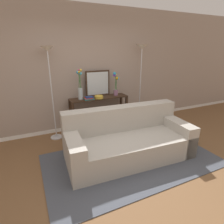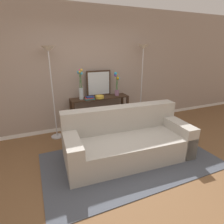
{
  "view_description": "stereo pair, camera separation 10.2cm",
  "coord_description": "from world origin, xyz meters",
  "px_view_note": "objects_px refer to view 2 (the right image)",
  "views": [
    {
      "loc": [
        -1.2,
        -2.12,
        1.9
      ],
      "look_at": [
        0.32,
        1.13,
        0.66
      ],
      "focal_mm": 29.69,
      "sensor_mm": 36.0,
      "label": 1
    },
    {
      "loc": [
        -1.11,
        -2.17,
        1.9
      ],
      "look_at": [
        0.32,
        1.13,
        0.66
      ],
      "focal_mm": 29.69,
      "sensor_mm": 36.0,
      "label": 2
    }
  ],
  "objects_px": {
    "floor_lamp_left": "(50,68)",
    "floor_lamp_right": "(143,63)",
    "wall_mirror": "(99,83)",
    "fruit_bowl": "(100,97)",
    "vase_tall_flowers": "(81,88)",
    "book_row_under_console": "(84,129)",
    "book_stack": "(90,98)",
    "couch": "(127,141)",
    "console_table": "(100,107)",
    "vase_short_flowers": "(117,84)"
  },
  "relations": [
    {
      "from": "floor_lamp_left",
      "to": "floor_lamp_right",
      "type": "bearing_deg",
      "value": 0.0
    },
    {
      "from": "floor_lamp_left",
      "to": "wall_mirror",
      "type": "xyz_separation_m",
      "value": [
        1.09,
        0.17,
        -0.42
      ]
    },
    {
      "from": "floor_lamp_right",
      "to": "wall_mirror",
      "type": "bearing_deg",
      "value": 170.86
    },
    {
      "from": "wall_mirror",
      "to": "fruit_bowl",
      "type": "xyz_separation_m",
      "value": [
        -0.07,
        -0.24,
        -0.27
      ]
    },
    {
      "from": "floor_lamp_right",
      "to": "vase_tall_flowers",
      "type": "distance_m",
      "value": 1.63
    },
    {
      "from": "vase_tall_flowers",
      "to": "book_row_under_console",
      "type": "height_order",
      "value": "vase_tall_flowers"
    },
    {
      "from": "book_stack",
      "to": "book_row_under_console",
      "type": "relative_size",
      "value": 0.71
    },
    {
      "from": "floor_lamp_left",
      "to": "vase_tall_flowers",
      "type": "relative_size",
      "value": 2.89
    },
    {
      "from": "couch",
      "to": "floor_lamp_right",
      "type": "bearing_deg",
      "value": 50.4
    },
    {
      "from": "book_stack",
      "to": "console_table",
      "type": "bearing_deg",
      "value": 19.0
    },
    {
      "from": "vase_short_flowers",
      "to": "book_row_under_console",
      "type": "height_order",
      "value": "vase_short_flowers"
    },
    {
      "from": "fruit_bowl",
      "to": "vase_short_flowers",
      "type": "bearing_deg",
      "value": 11.36
    },
    {
      "from": "couch",
      "to": "console_table",
      "type": "distance_m",
      "value": 1.38
    },
    {
      "from": "wall_mirror",
      "to": "vase_short_flowers",
      "type": "xyz_separation_m",
      "value": [
        0.41,
        -0.14,
        -0.02
      ]
    },
    {
      "from": "floor_lamp_right",
      "to": "fruit_bowl",
      "type": "xyz_separation_m",
      "value": [
        -1.15,
        -0.07,
        -0.72
      ]
    },
    {
      "from": "console_table",
      "to": "vase_short_flowers",
      "type": "distance_m",
      "value": 0.69
    },
    {
      "from": "floor_lamp_right",
      "to": "fruit_bowl",
      "type": "distance_m",
      "value": 1.36
    },
    {
      "from": "floor_lamp_left",
      "to": "book_stack",
      "type": "relative_size",
      "value": 8.95
    },
    {
      "from": "floor_lamp_left",
      "to": "floor_lamp_right",
      "type": "height_order",
      "value": "floor_lamp_right"
    },
    {
      "from": "couch",
      "to": "book_row_under_console",
      "type": "relative_size",
      "value": 7.46
    },
    {
      "from": "wall_mirror",
      "to": "couch",
      "type": "bearing_deg",
      "value": -90.29
    },
    {
      "from": "couch",
      "to": "book_stack",
      "type": "xyz_separation_m",
      "value": [
        -0.3,
        1.26,
        0.53
      ]
    },
    {
      "from": "couch",
      "to": "fruit_bowl",
      "type": "height_order",
      "value": "couch"
    },
    {
      "from": "book_row_under_console",
      "to": "console_table",
      "type": "bearing_deg",
      "value": -0.0
    },
    {
      "from": "console_table",
      "to": "book_stack",
      "type": "xyz_separation_m",
      "value": [
        -0.28,
        -0.1,
        0.28
      ]
    },
    {
      "from": "vase_tall_flowers",
      "to": "book_stack",
      "type": "bearing_deg",
      "value": -31.62
    },
    {
      "from": "vase_tall_flowers",
      "to": "book_row_under_console",
      "type": "relative_size",
      "value": 2.2
    },
    {
      "from": "wall_mirror",
      "to": "book_stack",
      "type": "relative_size",
      "value": 2.76
    },
    {
      "from": "floor_lamp_right",
      "to": "book_row_under_console",
      "type": "bearing_deg",
      "value": 178.71
    },
    {
      "from": "floor_lamp_right",
      "to": "wall_mirror",
      "type": "height_order",
      "value": "floor_lamp_right"
    },
    {
      "from": "couch",
      "to": "vase_tall_flowers",
      "type": "relative_size",
      "value": 3.39
    },
    {
      "from": "floor_lamp_right",
      "to": "vase_short_flowers",
      "type": "relative_size",
      "value": 3.52
    },
    {
      "from": "couch",
      "to": "vase_tall_flowers",
      "type": "xyz_separation_m",
      "value": [
        -0.46,
        1.36,
        0.76
      ]
    },
    {
      "from": "floor_lamp_left",
      "to": "wall_mirror",
      "type": "height_order",
      "value": "floor_lamp_left"
    },
    {
      "from": "couch",
      "to": "floor_lamp_right",
      "type": "distance_m",
      "value": 2.12
    },
    {
      "from": "couch",
      "to": "wall_mirror",
      "type": "relative_size",
      "value": 3.8
    },
    {
      "from": "console_table",
      "to": "vase_tall_flowers",
      "type": "bearing_deg",
      "value": 179.57
    },
    {
      "from": "fruit_bowl",
      "to": "book_stack",
      "type": "relative_size",
      "value": 0.91
    },
    {
      "from": "book_stack",
      "to": "fruit_bowl",
      "type": "bearing_deg",
      "value": -1.41
    },
    {
      "from": "fruit_bowl",
      "to": "book_stack",
      "type": "height_order",
      "value": "book_stack"
    },
    {
      "from": "floor_lamp_left",
      "to": "vase_short_flowers",
      "type": "relative_size",
      "value": 3.45
    },
    {
      "from": "couch",
      "to": "floor_lamp_right",
      "type": "relative_size",
      "value": 1.15
    },
    {
      "from": "vase_tall_flowers",
      "to": "fruit_bowl",
      "type": "xyz_separation_m",
      "value": [
        0.4,
        -0.1,
        -0.23
      ]
    },
    {
      "from": "floor_lamp_right",
      "to": "book_stack",
      "type": "relative_size",
      "value": 9.14
    },
    {
      "from": "couch",
      "to": "vase_tall_flowers",
      "type": "distance_m",
      "value": 1.62
    },
    {
      "from": "fruit_bowl",
      "to": "vase_tall_flowers",
      "type": "bearing_deg",
      "value": 165.28
    },
    {
      "from": "vase_short_flowers",
      "to": "book_stack",
      "type": "relative_size",
      "value": 2.6
    },
    {
      "from": "book_stack",
      "to": "floor_lamp_right",
      "type": "bearing_deg",
      "value": 2.51
    },
    {
      "from": "couch",
      "to": "fruit_bowl",
      "type": "distance_m",
      "value": 1.36
    },
    {
      "from": "fruit_bowl",
      "to": "book_row_under_console",
      "type": "xyz_separation_m",
      "value": [
        -0.38,
        0.1,
        -0.79
      ]
    }
  ]
}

